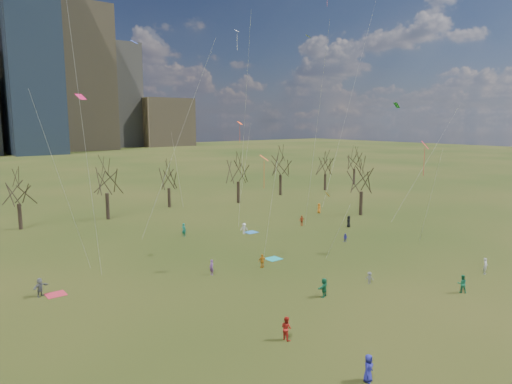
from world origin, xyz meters
TOP-DOWN VIEW (x-y plane):
  - ground at (0.00, 0.00)m, footprint 500.00×500.00m
  - bare_tree_row at (-0.09, 37.22)m, footprint 113.04×29.80m
  - blanket_teal at (-0.17, 8.70)m, footprint 1.60×1.50m
  - blanket_navy at (5.21, 19.75)m, footprint 1.60×1.50m
  - blanket_crimson at (-21.80, 12.46)m, footprint 1.60×1.50m
  - person_0 at (-11.17, -12.82)m, footprint 0.93×0.75m
  - person_1 at (13.11, -7.97)m, footprint 0.69×0.57m
  - person_2 at (-11.48, -6.07)m, footprint 0.66×0.83m
  - person_3 at (1.87, -2.69)m, footprint 0.77×0.85m
  - person_4 at (-3.03, 7.08)m, footprint 0.91×0.57m
  - person_5 at (-3.76, -2.27)m, footprint 1.62×0.95m
  - person_6 at (18.02, 13.63)m, footprint 0.83×0.95m
  - person_7 at (-8.31, 8.46)m, footprint 0.38×0.57m
  - person_8 at (11.43, 8.53)m, footprint 0.51×0.60m
  - person_9 at (3.96, 19.65)m, footprint 1.09×0.93m
  - person_10 at (13.48, 18.51)m, footprint 0.91×0.47m
  - person_11 at (-22.94, 12.83)m, footprint 1.58×1.12m
  - person_12 at (21.98, 23.32)m, footprint 0.62×0.85m
  - person_13 at (-3.05, 23.39)m, footprint 0.62×0.75m
  - person_14 at (6.52, -9.09)m, footprint 1.00×1.00m
  - kites_airborne at (3.85, 13.54)m, footprint 50.82×40.38m

SIDE VIEW (x-z plane):
  - ground at x=0.00m, z-range 0.00..0.00m
  - blanket_teal at x=-0.17m, z-range 0.00..0.03m
  - blanket_navy at x=5.21m, z-range 0.00..0.03m
  - blanket_crimson at x=-21.80m, z-range 0.00..0.03m
  - person_8 at x=11.43m, z-range 0.00..1.08m
  - person_3 at x=1.87m, z-range 0.00..1.14m
  - person_4 at x=-3.03m, z-range 0.00..1.45m
  - person_9 at x=3.96m, z-range 0.00..1.47m
  - person_10 at x=13.48m, z-range 0.00..1.48m
  - person_7 at x=-8.31m, z-range 0.00..1.52m
  - person_12 at x=21.98m, z-range 0.00..1.59m
  - person_1 at x=13.11m, z-range 0.00..1.62m
  - person_14 at x=6.52m, z-range 0.00..1.63m
  - person_6 at x=18.02m, z-range 0.00..1.64m
  - person_0 at x=-11.17m, z-range 0.00..1.65m
  - person_11 at x=-22.94m, z-range 0.00..1.65m
  - person_5 at x=-3.76m, z-range 0.00..1.67m
  - person_2 at x=-11.48m, z-range 0.00..1.67m
  - person_13 at x=-3.05m, z-range 0.00..1.77m
  - bare_tree_row at x=-0.09m, z-range 1.37..10.87m
  - kites_airborne at x=3.85m, z-range -3.11..30.12m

